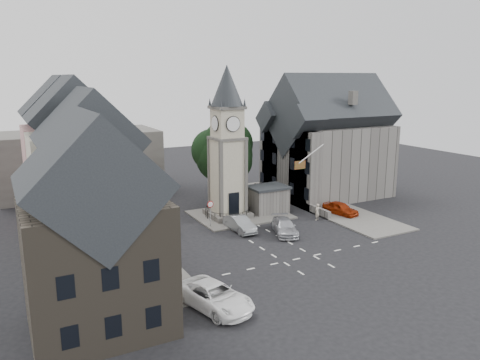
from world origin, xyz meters
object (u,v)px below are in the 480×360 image
car_west_blue (143,250)px  car_east_red (340,208)px  pedestrian (317,212)px  clock_tower (227,144)px  stone_shelter (268,199)px

car_west_blue → car_east_red: car_east_red is taller
car_east_red → pedestrian: (-3.50, -0.39, 0.18)m
car_east_red → pedestrian: bearing=174.1°
clock_tower → car_west_blue: size_ratio=4.38×
clock_tower → pedestrian: size_ratio=9.01×
pedestrian → stone_shelter: bearing=-81.0°
car_east_red → stone_shelter: bearing=133.9°
clock_tower → stone_shelter: 8.15m
car_east_red → clock_tower: bearing=144.3°
stone_shelter → pedestrian: stone_shelter is taller
clock_tower → pedestrian: bearing=-33.9°
clock_tower → pedestrian: (8.00, -5.38, -7.22)m
car_east_red → pedestrian: size_ratio=2.36×
stone_shelter → car_east_red: bearing=-33.9°
car_west_blue → car_east_red: (23.00, 2.02, 0.09)m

